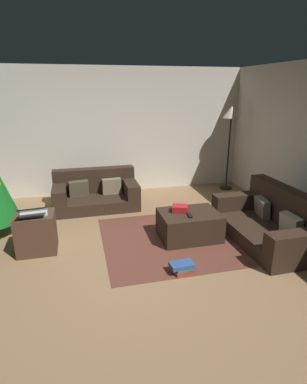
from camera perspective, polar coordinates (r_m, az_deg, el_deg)
The scene contains 12 objects.
ground_plane at distance 4.14m, azimuth -5.27°, elevation -13.19°, with size 6.40×6.40×0.00m, color #93704C.
rear_partition at distance 6.71m, azimuth -9.79°, elevation 10.80°, with size 6.40×0.12×2.60m, color silver.
couch_left at distance 6.06m, azimuth -10.55°, elevation -0.15°, with size 1.56×0.88×0.69m.
couch_right at distance 4.99m, azimuth 20.97°, elevation -5.13°, with size 0.97×1.77×0.76m.
ottoman at distance 4.76m, azimuth 6.56°, elevation -6.06°, with size 0.88×0.66×0.41m, color #332319.
gift_box at distance 4.68m, azimuth 4.87°, elevation -3.05°, with size 0.22×0.18×0.10m, color red.
tv_remote at distance 4.55m, azimuth 6.66°, elevation -4.30°, with size 0.05×0.16×0.02m, color black.
side_table at distance 4.62m, azimuth -20.70°, elevation -7.01°, with size 0.52×0.44×0.55m, color #4C3323.
laptop at distance 4.43m, azimuth -21.19°, elevation -3.50°, with size 0.39×0.45×0.19m.
book_stack at distance 3.97m, azimuth 5.32°, elevation -13.60°, with size 0.30×0.21×0.13m.
corner_lamp at distance 6.96m, azimuth 14.04°, elevation 12.87°, with size 0.36×0.36×1.81m.
area_rug at distance 4.84m, azimuth 6.47°, elevation -8.22°, with size 2.60×2.00×0.01m, color brown.
Camera 1 is at (-0.48, -3.50, 2.18)m, focal length 29.08 mm.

